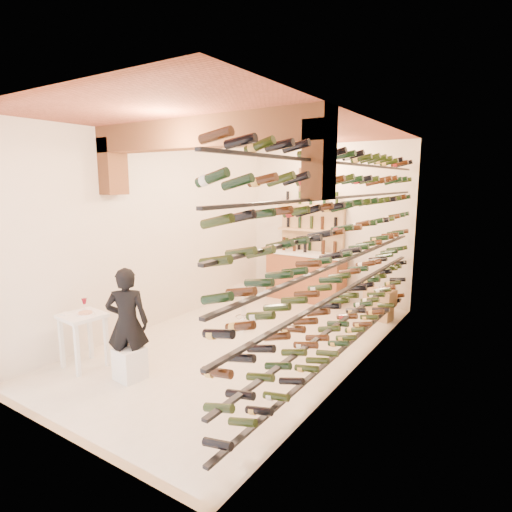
{
  "coord_description": "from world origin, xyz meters",
  "views": [
    {
      "loc": [
        3.51,
        -5.08,
        2.43
      ],
      "look_at": [
        0.0,
        0.3,
        1.3
      ],
      "focal_mm": 29.51,
      "sensor_mm": 36.0,
      "label": 1
    }
  ],
  "objects": [
    {
      "name": "crate_upper",
      "position": [
        1.4,
        2.2,
        0.4
      ],
      "size": [
        0.54,
        0.41,
        0.29
      ],
      "primitive_type": "cube",
      "rotation": [
        0.0,
        0.0,
        -0.15
      ],
      "color": "tan",
      "rests_on": "crate_lower"
    },
    {
      "name": "back_counter",
      "position": [
        -0.3,
        2.65,
        0.53
      ],
      "size": [
        1.7,
        0.62,
        1.29
      ],
      "color": "#9B5430",
      "rests_on": "ground"
    },
    {
      "name": "crate_lower",
      "position": [
        1.4,
        2.2,
        0.13
      ],
      "size": [
        0.46,
        0.35,
        0.26
      ],
      "primitive_type": "cube",
      "rotation": [
        0.0,
        0.0,
        -0.12
      ],
      "color": "tan",
      "rests_on": "ground"
    },
    {
      "name": "wine_rack",
      "position": [
        1.53,
        0.0,
        1.55
      ],
      "size": [
        0.32,
        5.7,
        2.56
      ],
      "color": "black",
      "rests_on": "ground"
    },
    {
      "name": "tasting_table",
      "position": [
        -1.28,
        -1.9,
        0.6
      ],
      "size": [
        0.55,
        0.55,
        0.88
      ],
      "rotation": [
        0.0,
        0.0,
        -0.11
      ],
      "color": "white",
      "rests_on": "ground"
    },
    {
      "name": "ground",
      "position": [
        0.0,
        0.0,
        0.0
      ],
      "size": [
        6.0,
        6.0,
        0.0
      ],
      "primitive_type": "plane",
      "color": "beige",
      "rests_on": "ground"
    },
    {
      "name": "person",
      "position": [
        -0.55,
        -1.78,
        0.71
      ],
      "size": [
        0.62,
        0.58,
        1.41
      ],
      "primitive_type": "imported",
      "rotation": [
        0.0,
        0.0,
        3.8
      ],
      "color": "black",
      "rests_on": "ground"
    },
    {
      "name": "room_shell",
      "position": [
        0.0,
        -0.26,
        2.25
      ],
      "size": [
        3.52,
        6.02,
        3.21
      ],
      "color": "beige",
      "rests_on": "ground"
    },
    {
      "name": "white_stool",
      "position": [
        -0.5,
        -1.81,
        0.2
      ],
      "size": [
        0.35,
        0.35,
        0.4
      ],
      "primitive_type": "cube",
      "rotation": [
        0.0,
        0.0,
        -0.1
      ],
      "color": "white",
      "rests_on": "ground"
    },
    {
      "name": "back_shelving",
      "position": [
        -0.3,
        2.89,
        1.17
      ],
      "size": [
        1.4,
        0.31,
        2.73
      ],
      "color": "tan",
      "rests_on": "ground"
    },
    {
      "name": "chrome_barstool",
      "position": [
        -0.36,
        0.46,
        0.42
      ],
      "size": [
        0.37,
        0.37,
        0.73
      ],
      "rotation": [
        0.0,
        0.0,
        -0.36
      ],
      "color": "silver",
      "rests_on": "ground"
    }
  ]
}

